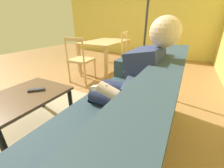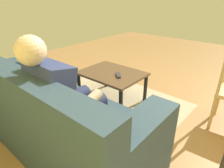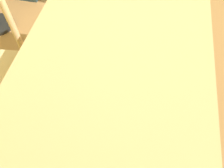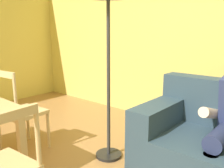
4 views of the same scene
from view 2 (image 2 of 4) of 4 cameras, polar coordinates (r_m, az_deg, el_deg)
The scene contains 6 objects.
ground_plane at distance 2.80m, azimuth 26.50°, elevation -8.43°, with size 8.59×8.59×0.00m, color #9E7042.
couch at distance 2.03m, azimuth -17.88°, elevation -8.84°, with size 2.16×0.86×0.89m.
person_lounging at distance 1.69m, azimuth -14.15°, elevation -4.43°, with size 0.59×0.87×1.18m.
coffee_table at distance 2.69m, azimuth 0.00°, elevation 2.25°, with size 0.84×0.65×0.44m.
tv_remote at distance 2.55m, azimuth 1.87°, elevation 2.66°, with size 0.05×0.17×0.02m, color #2D2D38.
area_rug at distance 2.86m, azimuth 0.00°, elevation -4.71°, with size 2.00×1.40×0.01m, color tan.
Camera 2 is at (-0.39, 2.38, 1.42)m, focal length 31.01 mm.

